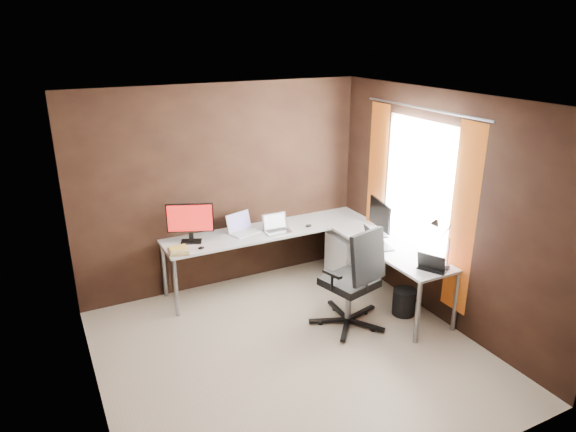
# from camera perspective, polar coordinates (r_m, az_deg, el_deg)

# --- Properties ---
(room) EXTENTS (3.60, 3.60, 2.50)m
(room) POSITION_cam_1_polar(r_m,az_deg,el_deg) (4.93, 3.57, -1.27)
(room) COLOR tan
(room) RESTS_ON ground
(desk) EXTENTS (2.65, 2.25, 0.73)m
(desk) POSITION_cam_1_polar(r_m,az_deg,el_deg) (6.17, 2.88, -2.78)
(desk) COLOR white
(desk) RESTS_ON ground
(drawer_pedestal) EXTENTS (0.42, 0.50, 0.60)m
(drawer_pedestal) POSITION_cam_1_polar(r_m,az_deg,el_deg) (6.69, 6.73, -4.54)
(drawer_pedestal) COLOR white
(drawer_pedestal) RESTS_ON ground
(monitor_left) EXTENTS (0.51, 0.24, 0.47)m
(monitor_left) POSITION_cam_1_polar(r_m,az_deg,el_deg) (6.01, -10.82, -0.50)
(monitor_left) COLOR black
(monitor_left) RESTS_ON desk
(monitor_right) EXTENTS (0.17, 0.53, 0.44)m
(monitor_right) POSITION_cam_1_polar(r_m,az_deg,el_deg) (6.19, 10.19, 0.00)
(monitor_right) COLOR black
(monitor_right) RESTS_ON desk
(laptop_white) EXTENTS (0.41, 0.34, 0.23)m
(laptop_white) POSITION_cam_1_polar(r_m,az_deg,el_deg) (6.29, -5.15, -1.36)
(laptop_white) COLOR white
(laptop_white) RESTS_ON desk
(laptop_silver) EXTENTS (0.32, 0.23, 0.21)m
(laptop_silver) POSITION_cam_1_polar(r_m,az_deg,el_deg) (6.30, -1.30, -1.28)
(laptop_silver) COLOR silver
(laptop_silver) RESTS_ON desk
(laptop_black_big) EXTENTS (0.30, 0.38, 0.23)m
(laptop_black_big) POSITION_cam_1_polar(r_m,az_deg,el_deg) (5.93, 9.76, -2.94)
(laptop_black_big) COLOR black
(laptop_black_big) RESTS_ON desk
(laptop_black_small) EXTENTS (0.32, 0.35, 0.20)m
(laptop_black_small) POSITION_cam_1_polar(r_m,az_deg,el_deg) (5.51, 15.73, -5.35)
(laptop_black_small) COLOR black
(laptop_black_small) RESTS_ON desk
(book_stack) EXTENTS (0.25, 0.22, 0.07)m
(book_stack) POSITION_cam_1_polar(r_m,az_deg,el_deg) (5.81, -12.06, -3.78)
(book_stack) COLOR tan
(book_stack) RESTS_ON desk
(mouse_left) EXTENTS (0.09, 0.08, 0.03)m
(mouse_left) POSITION_cam_1_polar(r_m,az_deg,el_deg) (5.88, -9.62, -3.52)
(mouse_left) COLOR black
(mouse_left) RESTS_ON desk
(mouse_corner) EXTENTS (0.10, 0.07, 0.03)m
(mouse_corner) POSITION_cam_1_polar(r_m,az_deg,el_deg) (6.44, 2.30, -1.09)
(mouse_corner) COLOR black
(mouse_corner) RESTS_ON desk
(desk_lamp) EXTENTS (0.18, 0.21, 0.53)m
(desk_lamp) POSITION_cam_1_polar(r_m,az_deg,el_deg) (5.45, 16.58, -2.41)
(desk_lamp) COLOR slate
(desk_lamp) RESTS_ON desk
(office_chair) EXTENTS (0.65, 0.67, 1.15)m
(office_chair) POSITION_cam_1_polar(r_m,az_deg,el_deg) (5.66, 7.08, -8.96)
(office_chair) COLOR black
(office_chair) RESTS_ON ground
(wastebasket) EXTENTS (0.28, 0.28, 0.30)m
(wastebasket) POSITION_cam_1_polar(r_m,az_deg,el_deg) (6.06, 12.76, -9.29)
(wastebasket) COLOR black
(wastebasket) RESTS_ON ground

